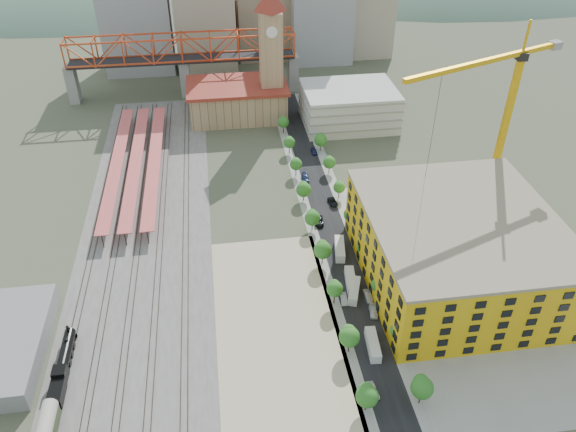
{
  "coord_description": "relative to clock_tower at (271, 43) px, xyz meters",
  "views": [
    {
      "loc": [
        -14.26,
        -120.13,
        95.65
      ],
      "look_at": [
        2.69,
        -1.37,
        10.0
      ],
      "focal_mm": 35.0,
      "sensor_mm": 36.0,
      "label": 1
    }
  ],
  "objects": [
    {
      "name": "station_hall",
      "position": [
        -13.0,
        2.01,
        -22.03
      ],
      "size": [
        38.0,
        24.0,
        13.1
      ],
      "color": "tan",
      "rests_on": "ground"
    },
    {
      "name": "sidewalk_west",
      "position": [
        2.5,
        -64.99,
        -28.68
      ],
      "size": [
        3.0,
        170.0,
        0.04
      ],
      "primitive_type": "cube",
      "color": "gray",
      "rests_on": "ground"
    },
    {
      "name": "car_3",
      "position": [
        5.0,
        -48.44,
        -27.91
      ],
      "size": [
        2.5,
        5.52,
        1.57
      ],
      "primitive_type": "imported",
      "rotation": [
        0.0,
        0.0,
        -0.06
      ],
      "color": "navy",
      "rests_on": "ground"
    },
    {
      "name": "car_4",
      "position": [
        11.0,
        -109.58,
        -27.89
      ],
      "size": [
        2.61,
        4.95,
        1.61
      ],
      "primitive_type": "imported",
      "rotation": [
        0.0,
        0.0,
        -0.16
      ],
      "color": "silver",
      "rests_on": "ground"
    },
    {
      "name": "construction_pad",
      "position": [
        37.0,
        -99.99,
        -28.67
      ],
      "size": [
        50.0,
        90.0,
        0.06
      ],
      "primitive_type": "cube",
      "color": "gray",
      "rests_on": "ground"
    },
    {
      "name": "car_6",
      "position": [
        11.0,
        -63.08,
        -28.04
      ],
      "size": [
        2.72,
        4.98,
        1.32
      ],
      "primitive_type": "imported",
      "rotation": [
        0.0,
        0.0,
        0.11
      ],
      "color": "black",
      "rests_on": "ground"
    },
    {
      "name": "car_2",
      "position": [
        5.0,
        -72.33,
        -27.95
      ],
      "size": [
        3.09,
        5.65,
        1.5
      ],
      "primitive_type": "imported",
      "rotation": [
        0.0,
        0.0,
        -0.11
      ],
      "color": "black",
      "rests_on": "ground"
    },
    {
      "name": "distant_hills",
      "position": [
        37.28,
        180.01,
        -108.23
      ],
      "size": [
        647.0,
        264.0,
        227.0
      ],
      "color": "#4C6B59",
      "rests_on": "ground"
    },
    {
      "name": "truss_bridge",
      "position": [
        -33.0,
        25.01,
        -9.83
      ],
      "size": [
        94.0,
        9.6,
        25.6
      ],
      "color": "gray",
      "rests_on": "ground"
    },
    {
      "name": "car_0",
      "position": [
        5.0,
        -131.39,
        -27.95
      ],
      "size": [
        2.19,
        4.55,
        1.5
      ],
      "primitive_type": "imported",
      "rotation": [
        0.0,
        0.0,
        0.1
      ],
      "color": "white",
      "rests_on": "ground"
    },
    {
      "name": "site_trailer_b",
      "position": [
        8.0,
        -102.59,
        -27.52
      ],
      "size": [
        5.01,
        8.85,
        2.35
      ],
      "primitive_type": "cube",
      "rotation": [
        0.0,
        0.0,
        -0.34
      ],
      "color": "silver",
      "rests_on": "ground"
    },
    {
      "name": "site_trailer_d",
      "position": [
        8.0,
        -86.22,
        -27.44
      ],
      "size": [
        3.89,
        9.45,
        2.51
      ],
      "primitive_type": "cube",
      "rotation": [
        0.0,
        0.0,
        -0.16
      ],
      "color": "silver",
      "rests_on": "ground"
    },
    {
      "name": "locomotive",
      "position": [
        -58.0,
        -116.53,
        -26.75
      ],
      "size": [
        2.7,
        20.85,
        5.21
      ],
      "color": "black",
      "rests_on": "ground"
    },
    {
      "name": "site_trailer_a",
      "position": [
        8.0,
        -119.94,
        -27.49
      ],
      "size": [
        3.08,
        8.97,
        2.41
      ],
      "primitive_type": "cube",
      "rotation": [
        0.0,
        0.0,
        -0.09
      ],
      "color": "silver",
      "rests_on": "ground"
    },
    {
      "name": "sidewalk_east",
      "position": [
        13.5,
        -64.99,
        -28.68
      ],
      "size": [
        3.0,
        170.0,
        0.04
      ],
      "primitive_type": "cube",
      "color": "gray",
      "rests_on": "ground"
    },
    {
      "name": "skyline",
      "position": [
        -0.53,
        62.32,
        -5.89
      ],
      "size": [
        133.0,
        46.0,
        60.0
      ],
      "color": "#9EA0A3",
      "rests_on": "ground"
    },
    {
      "name": "ballast_strip",
      "position": [
        -44.0,
        -62.49,
        -28.67
      ],
      "size": [
        36.0,
        165.0,
        0.06
      ],
      "primitive_type": "cube",
      "color": "#605E59",
      "rests_on": "ground"
    },
    {
      "name": "street_trees",
      "position": [
        8.0,
        -74.99,
        -28.7
      ],
      "size": [
        15.4,
        124.4,
        8.0
      ],
      "color": "#27641E",
      "rests_on": "ground"
    },
    {
      "name": "tower_crane",
      "position": [
        52.59,
        -72.54,
        5.46
      ],
      "size": [
        48.81,
        20.99,
        55.35
      ],
      "color": "#EAA90F",
      "rests_on": "ground"
    },
    {
      "name": "parking_garage",
      "position": [
        28.0,
        -9.99,
        -21.7
      ],
      "size": [
        34.0,
        26.0,
        14.0
      ],
      "primitive_type": "cube",
      "color": "silver",
      "rests_on": "ground"
    },
    {
      "name": "car_1",
      "position": [
        5.0,
        -104.53,
        -28.0
      ],
      "size": [
        1.97,
        4.36,
        1.39
      ],
      "primitive_type": "imported",
      "rotation": [
        0.0,
        0.0,
        -0.12
      ],
      "color": "#ABA9AF",
      "rests_on": "ground"
    },
    {
      "name": "clock_tower",
      "position": [
        0.0,
        0.0,
        0.0
      ],
      "size": [
        12.0,
        12.0,
        52.0
      ],
      "color": "tan",
      "rests_on": "ground"
    },
    {
      "name": "dirt_lot",
      "position": [
        -12.0,
        -111.49,
        -28.67
      ],
      "size": [
        28.0,
        67.0,
        0.06
      ],
      "primitive_type": "cube",
      "color": "tan",
      "rests_on": "ground"
    },
    {
      "name": "construction_building",
      "position": [
        34.0,
        -99.99,
        -19.29
      ],
      "size": [
        44.6,
        50.6,
        18.8
      ],
      "color": "gold",
      "rests_on": "ground"
    },
    {
      "name": "platform_canopies",
      "position": [
        -49.0,
        -34.99,
        -24.7
      ],
      "size": [
        16.0,
        80.0,
        4.12
      ],
      "color": "#DC5457",
      "rests_on": "ground"
    },
    {
      "name": "site_trailer_c",
      "position": [
        8.0,
        -98.79,
        -27.51
      ],
      "size": [
        3.3,
        8.88,
        2.37
      ],
      "primitive_type": "cube",
      "rotation": [
        0.0,
        0.0,
        -0.12
      ],
      "color": "silver",
      "rests_on": "ground"
    },
    {
      "name": "car_5",
      "position": [
        11.0,
        -104.46,
        -27.97
      ],
      "size": [
        1.69,
        4.45,
        1.45
      ],
      "primitive_type": "imported",
      "rotation": [
        0.0,
        0.0,
        0.04
      ],
      "color": "gray",
      "rests_on": "ground"
    },
    {
      "name": "ground",
      "position": [
        -8.0,
        -79.99,
        -28.7
      ],
      "size": [
        400.0,
        400.0,
        0.0
      ],
      "primitive_type": "plane",
      "color": "#474C38",
      "rests_on": "ground"
    },
    {
      "name": "car_7",
      "position": [
        11.0,
        -31.47,
        -28.05
      ],
      "size": [
        1.84,
        4.48,
        1.3
      ],
      "primitive_type": "imported",
      "rotation": [
        0.0,
        0.0,
        -0.0
      ],
      "color": "navy",
      "rests_on": "ground"
    },
    {
      "name": "street_asphalt",
      "position": [
        8.0,
        -64.99,
        -28.67
      ],
      "size": [
        12.0,
        170.0,
        0.06
      ],
      "primitive_type": "cube",
      "color": "black",
      "rests_on": "ground"
    },
    {
      "name": "rail_tracks",
      "position": [
        -45.8,
        -62.49,
        -28.55
      ],
      "size": [
        26.56,
        160.0,
        0.18
      ],
      "color": "#382B23",
      "rests_on": "ground"
    }
  ]
}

